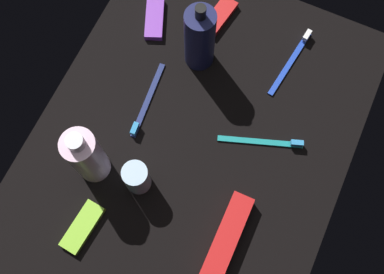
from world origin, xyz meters
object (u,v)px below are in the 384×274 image
object	(u,v)px
deodorant_stick	(137,178)
snack_bar_red	(219,17)
toothbrush_blue	(293,59)
toothbrush_teal	(266,142)
lotion_bottle	(200,38)
bodywash_bottle	(86,156)
snack_bar_lime	(83,227)
toothpaste_box_red	(227,237)
snack_bar_purple	(155,19)
toothbrush_navy	(146,104)

from	to	relation	value
deodorant_stick	snack_bar_red	bearing A→B (deg)	-179.08
toothbrush_blue	snack_bar_red	bearing A→B (deg)	-98.44
toothbrush_teal	lotion_bottle	bearing A→B (deg)	-120.42
bodywash_bottle	snack_bar_lime	size ratio (longest dim) A/B	1.78
snack_bar_lime	snack_bar_red	xyz separation A→B (cm)	(-55.02, 5.32, 0.00)
bodywash_bottle	toothbrush_blue	size ratio (longest dim) A/B	1.03
deodorant_stick	snack_bar_red	distance (cm)	42.33
toothpaste_box_red	snack_bar_purple	distance (cm)	51.72
toothbrush_blue	snack_bar_purple	distance (cm)	32.62
toothbrush_navy	toothpaste_box_red	size ratio (longest dim) A/B	1.02
bodywash_bottle	toothbrush_navy	bearing A→B (deg)	168.46
deodorant_stick	toothpaste_box_red	xyz separation A→B (cm)	(2.86, 20.77, -2.70)
lotion_bottle	deodorant_stick	world-z (taller)	lotion_bottle
toothbrush_navy	snack_bar_purple	world-z (taller)	toothbrush_navy
snack_bar_purple	toothbrush_navy	bearing A→B (deg)	-1.69
snack_bar_lime	snack_bar_purple	distance (cm)	49.02
lotion_bottle	snack_bar_lime	distance (cm)	44.97
snack_bar_lime	toothpaste_box_red	bearing A→B (deg)	115.92
toothbrush_navy	toothbrush_teal	distance (cm)	26.85
toothbrush_navy	snack_bar_red	distance (cm)	26.77
lotion_bottle	snack_bar_red	size ratio (longest dim) A/B	1.88
toothbrush_blue	snack_bar_lime	size ratio (longest dim) A/B	1.73
toothbrush_navy	deodorant_stick	bearing A→B (deg)	21.61
deodorant_stick	toothbrush_navy	bearing A→B (deg)	-158.39
toothpaste_box_red	snack_bar_red	distance (cm)	49.89
deodorant_stick	toothbrush_teal	bearing A→B (deg)	132.70
lotion_bottle	toothbrush_teal	world-z (taller)	lotion_bottle
deodorant_stick	bodywash_bottle	bearing A→B (deg)	-84.78
snack_bar_red	toothpaste_box_red	bearing A→B (deg)	35.00
deodorant_stick	toothbrush_teal	distance (cm)	27.95
deodorant_stick	snack_bar_purple	world-z (taller)	deodorant_stick
snack_bar_red	toothbrush_blue	bearing A→B (deg)	91.10
bodywash_bottle	toothbrush_navy	xyz separation A→B (cm)	(-16.91, 3.45, -7.82)
toothbrush_teal	snack_bar_lime	world-z (taller)	toothbrush_teal
toothpaste_box_red	snack_bar_red	bearing A→B (deg)	-155.10
bodywash_bottle	deodorant_stick	bearing A→B (deg)	95.22
deodorant_stick	toothbrush_teal	world-z (taller)	deodorant_stick
snack_bar_red	snack_bar_purple	distance (cm)	14.76
toothbrush_navy	bodywash_bottle	bearing A→B (deg)	-11.54
toothbrush_blue	snack_bar_lime	distance (cm)	57.65
lotion_bottle	snack_bar_red	xyz separation A→B (cm)	(-11.07, -0.07, -7.83)
bodywash_bottle	toothbrush_blue	world-z (taller)	bodywash_bottle
toothbrush_blue	lotion_bottle	bearing A→B (deg)	-66.76
toothbrush_teal	snack_bar_purple	size ratio (longest dim) A/B	1.67
snack_bar_lime	snack_bar_red	world-z (taller)	same
deodorant_stick	toothbrush_navy	size ratio (longest dim) A/B	0.48
snack_bar_lime	snack_bar_purple	bearing A→B (deg)	-165.30
snack_bar_lime	snack_bar_purple	world-z (taller)	same
toothbrush_navy	toothbrush_blue	size ratio (longest dim) A/B	1.00
bodywash_bottle	toothbrush_teal	xyz separation A→B (cm)	(-19.68, 30.15, -7.82)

